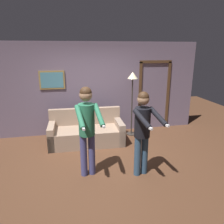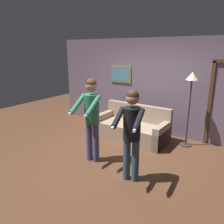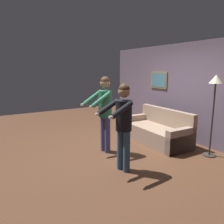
{
  "view_description": "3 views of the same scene",
  "coord_description": "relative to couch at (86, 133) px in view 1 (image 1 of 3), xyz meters",
  "views": [
    {
      "loc": [
        -0.61,
        -4.12,
        2.4
      ],
      "look_at": [
        0.16,
        -0.37,
        1.29
      ],
      "focal_mm": 35.0,
      "sensor_mm": 36.0,
      "label": 1
    },
    {
      "loc": [
        2.38,
        -3.57,
        2.3
      ],
      "look_at": [
        0.21,
        -0.32,
        1.17
      ],
      "focal_mm": 35.0,
      "sensor_mm": 36.0,
      "label": 2
    },
    {
      "loc": [
        3.96,
        -2.68,
        1.93
      ],
      "look_at": [
        0.19,
        -0.4,
        1.05
      ],
      "focal_mm": 35.0,
      "sensor_mm": 36.0,
      "label": 3
    }
  ],
  "objects": [
    {
      "name": "person_standing_left",
      "position": [
        -0.1,
        -1.54,
        0.79
      ],
      "size": [
        0.5,
        0.71,
        1.76
      ],
      "color": "#414377",
      "rests_on": "ground_plane"
    },
    {
      "name": "ground_plane",
      "position": [
        0.2,
        -1.25,
        -0.28
      ],
      "size": [
        12.0,
        12.0,
        0.0
      ],
      "primitive_type": "plane",
      "color": "#50311F"
    },
    {
      "name": "back_wall_assembly",
      "position": [
        0.22,
        0.8,
        1.02
      ],
      "size": [
        6.4,
        0.1,
        2.6
      ],
      "color": "slate",
      "rests_on": "ground_plane"
    },
    {
      "name": "person_standing_right",
      "position": [
        0.92,
        -1.73,
        0.73
      ],
      "size": [
        0.54,
        0.72,
        1.67
      ],
      "color": "#2E4963",
      "rests_on": "ground_plane"
    },
    {
      "name": "torchiere_lamp",
      "position": [
        1.33,
        0.35,
        1.16
      ],
      "size": [
        0.28,
        0.28,
        1.8
      ],
      "color": "#332D28",
      "rests_on": "ground_plane"
    },
    {
      "name": "couch",
      "position": [
        0.0,
        0.0,
        0.0
      ],
      "size": [
        1.92,
        0.89,
        0.87
      ],
      "color": "gray",
      "rests_on": "ground_plane"
    }
  ]
}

